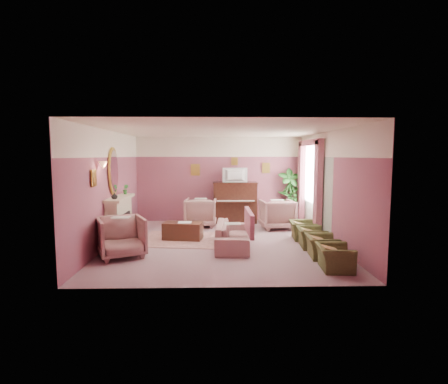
{
  "coord_description": "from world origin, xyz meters",
  "views": [
    {
      "loc": [
        -0.14,
        -8.63,
        2.2
      ],
      "look_at": [
        0.09,
        0.4,
        1.25
      ],
      "focal_mm": 28.0,
      "sensor_mm": 36.0,
      "label": 1
    }
  ],
  "objects_px": {
    "coffee_table": "(183,231)",
    "floral_armchair_right": "(277,213)",
    "olive_chair_c": "(311,234)",
    "television": "(235,174)",
    "floral_armchair_left": "(201,211)",
    "olive_chair_a": "(335,254)",
    "piano": "(235,203)",
    "sofa": "(233,230)",
    "olive_chair_b": "(322,243)",
    "side_table": "(290,212)",
    "floral_armchair_front": "(121,235)",
    "olive_chair_d": "(303,227)"
  },
  "relations": [
    {
      "from": "floral_armchair_right",
      "to": "olive_chair_b",
      "type": "relative_size",
      "value": 1.32
    },
    {
      "from": "floral_armchair_front",
      "to": "olive_chair_c",
      "type": "bearing_deg",
      "value": 8.7
    },
    {
      "from": "coffee_table",
      "to": "floral_armchair_front",
      "type": "height_order",
      "value": "floral_armchair_front"
    },
    {
      "from": "sofa",
      "to": "side_table",
      "type": "relative_size",
      "value": 2.81
    },
    {
      "from": "piano",
      "to": "floral_armchair_right",
      "type": "bearing_deg",
      "value": -39.79
    },
    {
      "from": "coffee_table",
      "to": "olive_chair_c",
      "type": "distance_m",
      "value": 3.26
    },
    {
      "from": "television",
      "to": "floral_armchair_left",
      "type": "distance_m",
      "value": 1.65
    },
    {
      "from": "olive_chair_d",
      "to": "side_table",
      "type": "distance_m",
      "value": 2.26
    },
    {
      "from": "coffee_table",
      "to": "sofa",
      "type": "xyz_separation_m",
      "value": [
        1.26,
        -0.75,
        0.17
      ]
    },
    {
      "from": "television",
      "to": "coffee_table",
      "type": "relative_size",
      "value": 0.8
    },
    {
      "from": "piano",
      "to": "olive_chair_a",
      "type": "height_order",
      "value": "piano"
    },
    {
      "from": "olive_chair_a",
      "to": "piano",
      "type": "bearing_deg",
      "value": 108.84
    },
    {
      "from": "olive_chair_b",
      "to": "side_table",
      "type": "height_order",
      "value": "side_table"
    },
    {
      "from": "coffee_table",
      "to": "floral_armchair_front",
      "type": "relative_size",
      "value": 1.03
    },
    {
      "from": "olive_chair_d",
      "to": "coffee_table",
      "type": "bearing_deg",
      "value": 178.91
    },
    {
      "from": "floral_armchair_left",
      "to": "olive_chair_c",
      "type": "bearing_deg",
      "value": -43.48
    },
    {
      "from": "olive_chair_d",
      "to": "side_table",
      "type": "xyz_separation_m",
      "value": [
        0.16,
        2.26,
        0.03
      ]
    },
    {
      "from": "sofa",
      "to": "olive_chair_c",
      "type": "xyz_separation_m",
      "value": [
        1.88,
        -0.13,
        -0.08
      ]
    },
    {
      "from": "floral_armchair_right",
      "to": "side_table",
      "type": "relative_size",
      "value": 1.39
    },
    {
      "from": "piano",
      "to": "floral_armchair_left",
      "type": "bearing_deg",
      "value": -151.64
    },
    {
      "from": "coffee_table",
      "to": "olive_chair_c",
      "type": "xyz_separation_m",
      "value": [
        3.14,
        -0.88,
        0.09
      ]
    },
    {
      "from": "floral_armchair_left",
      "to": "olive_chair_a",
      "type": "bearing_deg",
      "value": -57.12
    },
    {
      "from": "side_table",
      "to": "sofa",
      "type": "bearing_deg",
      "value": -124.7
    },
    {
      "from": "piano",
      "to": "side_table",
      "type": "distance_m",
      "value": 1.84
    },
    {
      "from": "piano",
      "to": "sofa",
      "type": "bearing_deg",
      "value": -94.29
    },
    {
      "from": "floral_armchair_right",
      "to": "olive_chair_a",
      "type": "height_order",
      "value": "floral_armchair_right"
    },
    {
      "from": "floral_armchair_left",
      "to": "piano",
      "type": "bearing_deg",
      "value": 28.36
    },
    {
      "from": "coffee_table",
      "to": "olive_chair_d",
      "type": "bearing_deg",
      "value": -1.09
    },
    {
      "from": "olive_chair_d",
      "to": "piano",
      "type": "bearing_deg",
      "value": 124.84
    },
    {
      "from": "floral_armchair_front",
      "to": "olive_chair_c",
      "type": "relative_size",
      "value": 1.32
    },
    {
      "from": "piano",
      "to": "coffee_table",
      "type": "bearing_deg",
      "value": -122.86
    },
    {
      "from": "sofa",
      "to": "floral_armchair_left",
      "type": "distance_m",
      "value": 2.61
    },
    {
      "from": "sofa",
      "to": "olive_chair_d",
      "type": "relative_size",
      "value": 2.66
    },
    {
      "from": "floral_armchair_right",
      "to": "side_table",
      "type": "distance_m",
      "value": 1.09
    },
    {
      "from": "floral_armchair_left",
      "to": "olive_chair_d",
      "type": "distance_m",
      "value": 3.27
    },
    {
      "from": "sofa",
      "to": "floral_armchair_right",
      "type": "relative_size",
      "value": 2.02
    },
    {
      "from": "coffee_table",
      "to": "floral_armchair_right",
      "type": "relative_size",
      "value": 1.03
    },
    {
      "from": "sofa",
      "to": "olive_chair_b",
      "type": "height_order",
      "value": "sofa"
    },
    {
      "from": "piano",
      "to": "olive_chair_c",
      "type": "bearing_deg",
      "value": -62.67
    },
    {
      "from": "coffee_table",
      "to": "olive_chair_a",
      "type": "relative_size",
      "value": 1.35
    },
    {
      "from": "olive_chair_a",
      "to": "olive_chair_b",
      "type": "xyz_separation_m",
      "value": [
        0.0,
        0.82,
        0.0
      ]
    },
    {
      "from": "piano",
      "to": "olive_chair_c",
      "type": "distance_m",
      "value": 3.6
    },
    {
      "from": "television",
      "to": "floral_armchair_front",
      "type": "bearing_deg",
      "value": -125.2
    },
    {
      "from": "floral_armchair_front",
      "to": "piano",
      "type": "bearing_deg",
      "value": 55.15
    },
    {
      "from": "sofa",
      "to": "floral_armchair_front",
      "type": "height_order",
      "value": "floral_armchair_front"
    },
    {
      "from": "floral_armchair_front",
      "to": "side_table",
      "type": "distance_m",
      "value": 5.84
    },
    {
      "from": "sofa",
      "to": "olive_chair_b",
      "type": "bearing_deg",
      "value": -26.96
    },
    {
      "from": "side_table",
      "to": "television",
      "type": "bearing_deg",
      "value": 178.07
    },
    {
      "from": "olive_chair_c",
      "to": "floral_armchair_right",
      "type": "bearing_deg",
      "value": 101.36
    },
    {
      "from": "floral_armchair_left",
      "to": "floral_armchair_front",
      "type": "relative_size",
      "value": 1.0
    }
  ]
}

